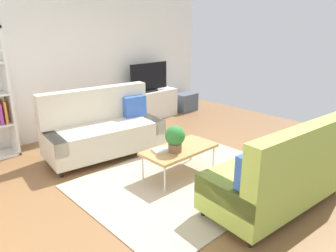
{
  "coord_description": "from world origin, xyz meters",
  "views": [
    {
      "loc": [
        -3.0,
        -3.05,
        2.17
      ],
      "look_at": [
        0.13,
        0.31,
        0.65
      ],
      "focal_mm": 34.24,
      "sensor_mm": 36.0,
      "label": 1
    }
  ],
  "objects_px": {
    "table_book_0": "(162,150)",
    "couch_green": "(281,174)",
    "storage_trunk": "(185,102)",
    "bottle_1": "(138,90)",
    "vase_0": "(126,91)",
    "tv": "(149,78)",
    "potted_plant": "(175,138)",
    "tv_console": "(149,105)",
    "coffee_table": "(179,150)",
    "bottle_0": "(134,90)",
    "bottle_2": "(141,88)",
    "couch_beige": "(103,129)"
  },
  "relations": [
    {
      "from": "tv_console",
      "to": "tv",
      "type": "relative_size",
      "value": 1.4
    },
    {
      "from": "tv_console",
      "to": "vase_0",
      "type": "distance_m",
      "value": 0.71
    },
    {
      "from": "couch_green",
      "to": "vase_0",
      "type": "xyz_separation_m",
      "value": [
        0.65,
        3.97,
        0.29
      ]
    },
    {
      "from": "storage_trunk",
      "to": "potted_plant",
      "type": "distance_m",
      "value": 3.7
    },
    {
      "from": "bottle_1",
      "to": "bottle_2",
      "type": "distance_m",
      "value": 0.1
    },
    {
      "from": "coffee_table",
      "to": "potted_plant",
      "type": "xyz_separation_m",
      "value": [
        -0.14,
        -0.05,
        0.24
      ]
    },
    {
      "from": "bottle_2",
      "to": "couch_green",
      "type": "bearing_deg",
      "value": -104.12
    },
    {
      "from": "storage_trunk",
      "to": "bottle_0",
      "type": "bearing_deg",
      "value": 177.76
    },
    {
      "from": "table_book_0",
      "to": "vase_0",
      "type": "height_order",
      "value": "vase_0"
    },
    {
      "from": "storage_trunk",
      "to": "potted_plant",
      "type": "bearing_deg",
      "value": -138.32
    },
    {
      "from": "couch_beige",
      "to": "bottle_2",
      "type": "relative_size",
      "value": 8.97
    },
    {
      "from": "bottle_0",
      "to": "bottle_2",
      "type": "distance_m",
      "value": 0.18
    },
    {
      "from": "vase_0",
      "to": "bottle_0",
      "type": "xyz_separation_m",
      "value": [
        0.15,
        -0.09,
        -0.0
      ]
    },
    {
      "from": "tv",
      "to": "bottle_2",
      "type": "xyz_separation_m",
      "value": [
        -0.25,
        -0.02,
        -0.2
      ]
    },
    {
      "from": "bottle_0",
      "to": "couch_green",
      "type": "bearing_deg",
      "value": -101.56
    },
    {
      "from": "tv_console",
      "to": "storage_trunk",
      "type": "relative_size",
      "value": 2.69
    },
    {
      "from": "storage_trunk",
      "to": "table_book_0",
      "type": "bearing_deg",
      "value": -141.27
    },
    {
      "from": "couch_green",
      "to": "coffee_table",
      "type": "bearing_deg",
      "value": 106.21
    },
    {
      "from": "tv",
      "to": "bottle_0",
      "type": "xyz_separation_m",
      "value": [
        -0.43,
        -0.02,
        -0.22
      ]
    },
    {
      "from": "coffee_table",
      "to": "couch_green",
      "type": "bearing_deg",
      "value": -78.82
    },
    {
      "from": "table_book_0",
      "to": "couch_green",
      "type": "bearing_deg",
      "value": -70.28
    },
    {
      "from": "bottle_2",
      "to": "table_book_0",
      "type": "bearing_deg",
      "value": -122.72
    },
    {
      "from": "couch_beige",
      "to": "coffee_table",
      "type": "distance_m",
      "value": 1.47
    },
    {
      "from": "table_book_0",
      "to": "bottle_1",
      "type": "distance_m",
      "value": 2.77
    },
    {
      "from": "coffee_table",
      "to": "table_book_0",
      "type": "xyz_separation_m",
      "value": [
        -0.26,
        0.1,
        0.04
      ]
    },
    {
      "from": "coffee_table",
      "to": "table_book_0",
      "type": "relative_size",
      "value": 4.58
    },
    {
      "from": "couch_green",
      "to": "bottle_2",
      "type": "bearing_deg",
      "value": 80.9
    },
    {
      "from": "couch_green",
      "to": "bottle_1",
      "type": "height_order",
      "value": "couch_green"
    },
    {
      "from": "potted_plant",
      "to": "tv_console",
      "type": "bearing_deg",
      "value": 57.12
    },
    {
      "from": "storage_trunk",
      "to": "bottle_2",
      "type": "relative_size",
      "value": 2.35
    },
    {
      "from": "tv",
      "to": "table_book_0",
      "type": "distance_m",
      "value": 3.01
    },
    {
      "from": "couch_green",
      "to": "potted_plant",
      "type": "bearing_deg",
      "value": 111.88
    },
    {
      "from": "table_book_0",
      "to": "bottle_1",
      "type": "height_order",
      "value": "bottle_1"
    },
    {
      "from": "coffee_table",
      "to": "bottle_2",
      "type": "xyz_separation_m",
      "value": [
        1.26,
        2.46,
        0.36
      ]
    },
    {
      "from": "couch_green",
      "to": "bottle_1",
      "type": "xyz_separation_m",
      "value": [
        0.88,
        3.88,
        0.28
      ]
    },
    {
      "from": "tv_console",
      "to": "storage_trunk",
      "type": "height_order",
      "value": "tv_console"
    },
    {
      "from": "tv_console",
      "to": "table_book_0",
      "type": "xyz_separation_m",
      "value": [
        -1.77,
        -2.4,
        0.12
      ]
    },
    {
      "from": "potted_plant",
      "to": "bottle_1",
      "type": "height_order",
      "value": "potted_plant"
    },
    {
      "from": "vase_0",
      "to": "couch_green",
      "type": "bearing_deg",
      "value": -99.28
    },
    {
      "from": "table_book_0",
      "to": "bottle_0",
      "type": "distance_m",
      "value": 2.73
    },
    {
      "from": "bottle_1",
      "to": "vase_0",
      "type": "bearing_deg",
      "value": 159.12
    },
    {
      "from": "couch_green",
      "to": "storage_trunk",
      "type": "distance_m",
      "value": 4.48
    },
    {
      "from": "bottle_0",
      "to": "coffee_table",
      "type": "bearing_deg",
      "value": -113.59
    },
    {
      "from": "potted_plant",
      "to": "bottle_0",
      "type": "bearing_deg",
      "value": 64.22
    },
    {
      "from": "couch_green",
      "to": "storage_trunk",
      "type": "relative_size",
      "value": 3.78
    },
    {
      "from": "table_book_0",
      "to": "coffee_table",
      "type": "bearing_deg",
      "value": -19.98
    },
    {
      "from": "bottle_0",
      "to": "couch_beige",
      "type": "bearing_deg",
      "value": -144.4
    },
    {
      "from": "couch_green",
      "to": "table_book_0",
      "type": "distance_m",
      "value": 1.61
    },
    {
      "from": "potted_plant",
      "to": "bottle_2",
      "type": "xyz_separation_m",
      "value": [
        1.39,
        2.5,
        0.12
      ]
    },
    {
      "from": "bottle_1",
      "to": "bottle_2",
      "type": "relative_size",
      "value": 0.71
    }
  ]
}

